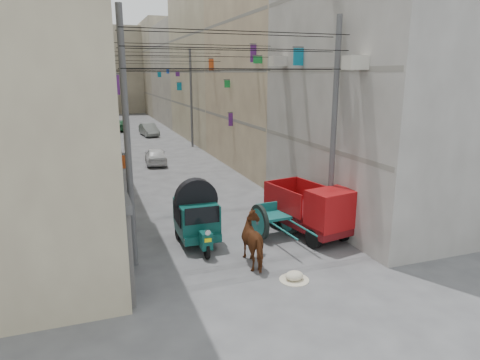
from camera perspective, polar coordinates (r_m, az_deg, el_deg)
name	(u,v)px	position (r m, az deg, el deg)	size (l,w,h in m)	color
ground	(328,350)	(10.56, 11.66, -21.34)	(140.00, 140.00, 0.00)	#49494C
building_row_left	(42,69)	(41.51, -24.93, 13.33)	(8.00, 62.00, 14.00)	#BCB18E
building_row_right	(220,69)	(43.29, -2.69, 14.55)	(8.00, 62.00, 14.00)	#ABA6A0
end_cap_building	(114,70)	(73.41, -16.48, 13.83)	(22.00, 10.00, 13.00)	tan
shutters_left	(113,188)	(18.23, -16.55, -1.08)	(0.18, 14.40, 2.88)	#4D4C51
signboards	(161,114)	(29.41, -10.52, 8.67)	(8.22, 40.52, 5.67)	#5D2179
ac_units	(316,36)	(17.15, 10.07, 18.41)	(0.70, 6.55, 3.35)	beige
utility_poles	(174,111)	(24.79, -8.77, 9.11)	(7.40, 22.20, 8.00)	#4E4E50
overhead_cables	(182,59)	(22.17, -7.70, 15.74)	(7.40, 22.52, 1.12)	black
auto_rickshaw	(197,215)	(15.52, -5.80, -4.70)	(1.53, 2.66, 1.87)	black
tonga_cart	(274,219)	(16.31, 4.56, -5.22)	(1.49, 3.05, 1.34)	black
mini_truck	(315,213)	(16.31, 9.98, -4.35)	(2.28, 3.87, 2.04)	black
second_cart	(195,200)	(18.85, -6.04, -2.66)	(1.71, 1.59, 1.26)	#145A57
feed_sack	(294,276)	(13.30, 7.25, -12.54)	(0.56, 0.45, 0.28)	beige
horse	(257,240)	(13.99, 2.23, -8.06)	(0.87, 1.91, 1.61)	brown
distant_car_white	(156,156)	(29.79, -11.18, 3.17)	(1.37, 3.41, 1.16)	silver
distant_car_grey	(149,130)	(43.71, -12.05, 6.57)	(1.30, 3.72, 1.22)	slate
distant_car_green	(120,125)	(48.53, -15.69, 7.02)	(1.58, 3.88, 1.13)	#216136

